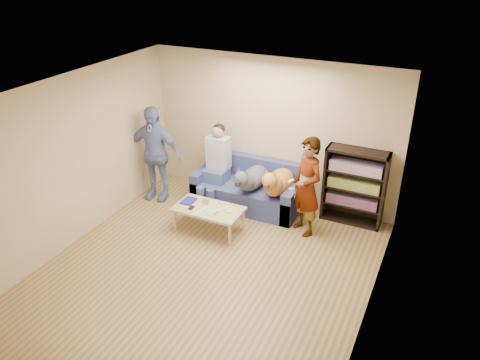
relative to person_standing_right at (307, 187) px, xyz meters
The scene contains 27 objects.
ground 2.08m from the person_standing_right, 119.45° to the right, with size 5.00×5.00×0.00m, color brown.
ceiling 2.61m from the person_standing_right, 119.45° to the right, with size 5.00×5.00×0.00m, color white.
wall_back 1.35m from the person_standing_right, 138.35° to the left, with size 4.50×4.50×0.00m, color tan.
wall_front 4.30m from the person_standing_right, 102.72° to the right, with size 4.50×4.50×0.00m, color tan.
wall_left 3.63m from the person_standing_right, 152.45° to the right, with size 5.00×5.00×0.00m, color tan.
wall_right 2.17m from the person_standing_right, 51.79° to the right, with size 5.00×5.00×0.00m, color tan.
blanket 0.54m from the person_standing_right, 141.93° to the left, with size 0.44×0.38×0.15m, color silver.
person_standing_right is the anchor object (origin of this frame).
person_standing_left 2.84m from the person_standing_right, behind, with size 1.03×0.43×1.75m, color #7488BA.
held_controller 0.32m from the person_standing_right, 135.00° to the right, with size 0.04×0.11×0.03m, color white.
notebook_blue 1.95m from the person_standing_right, 162.01° to the right, with size 0.20×0.26×0.03m, color navy.
papers 1.60m from the person_standing_right, 151.56° to the right, with size 0.26×0.20×0.01m, color silver.
magazine 1.56m from the person_standing_right, 151.69° to the right, with size 0.22×0.17×0.01m, color #AEAC8B.
camera_silver 1.66m from the person_standing_right, 161.31° to the right, with size 0.11×0.06×0.05m, color #B0B1B5.
controller_a 1.31m from the person_standing_right, 154.59° to the right, with size 0.04×0.13×0.03m, color silver.
controller_b 1.28m from the person_standing_right, 149.59° to the right, with size 0.09×0.06×0.03m, color white.
headphone_cup_a 1.44m from the person_standing_right, 151.52° to the right, with size 0.07×0.07×0.02m, color silver.
headphone_cup_b 1.40m from the person_standing_right, 154.51° to the right, with size 0.07×0.07×0.02m, color silver.
pen_orange 1.69m from the person_standing_right, 150.89° to the right, with size 0.01×0.01×0.14m, color orange.
pen_black 1.43m from the person_standing_right, 160.47° to the right, with size 0.01×0.01×0.14m, color black.
wallet 1.87m from the person_standing_right, 155.49° to the right, with size 0.07×0.12×0.01m, color black.
sofa 1.38m from the person_standing_right, 160.04° to the left, with size 1.90×0.85×0.82m.
person_seated 1.80m from the person_standing_right, behind, with size 0.40×0.73×1.47m.
dog_gray 1.11m from the person_standing_right, 166.79° to the left, with size 0.39×1.24×0.57m.
dog_tan 0.68m from the person_standing_right, 154.51° to the left, with size 0.42×1.17×0.61m.
coffee_table 1.62m from the person_standing_right, 155.69° to the right, with size 1.10×0.60×0.42m.
bookshelf 0.91m from the person_standing_right, 47.49° to the left, with size 1.00×0.34×1.30m.
Camera 1 is at (2.76, -4.63, 4.22)m, focal length 35.00 mm.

